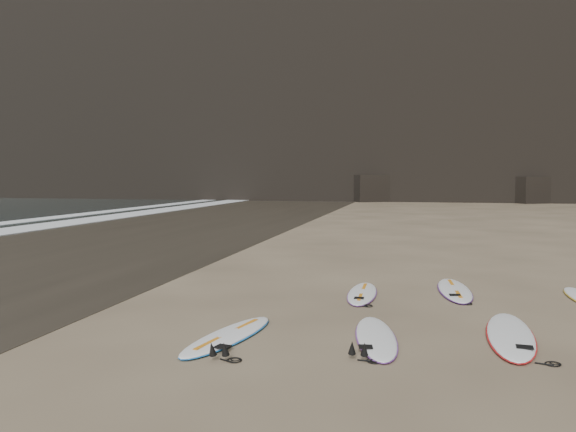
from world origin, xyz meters
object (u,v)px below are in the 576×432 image
Objects in this scene: surfboard_1 at (376,336)px; surfboard_2 at (510,334)px; surfboard_5 at (362,293)px; surfboard_6 at (454,290)px; surfboard_0 at (228,335)px.

surfboard_1 is 1.96m from surfboard_2.
surfboard_6 reaches higher than surfboard_5.
surfboard_1 is at bearing -113.02° from surfboard_6.
surfboard_5 is 0.89× the size of surfboard_6.
surfboard_2 is (3.97, 0.92, 0.01)m from surfboard_0.
surfboard_0 is 2.12m from surfboard_1.
surfboard_6 is at bearing 62.26° from surfboard_0.
surfboard_2 is 1.06× the size of surfboard_6.
surfboard_0 is at bearing -162.04° from surfboard_2.
surfboard_5 is at bearing 76.52° from surfboard_0.
surfboard_1 is 3.02m from surfboard_5.
surfboard_1 is (2.08, 0.40, -0.00)m from surfboard_0.
surfboard_0 is 0.88× the size of surfboard_2.
surfboard_5 is at bearing 138.57° from surfboard_2.
surfboard_6 is (1.33, 3.70, 0.00)m from surfboard_1.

